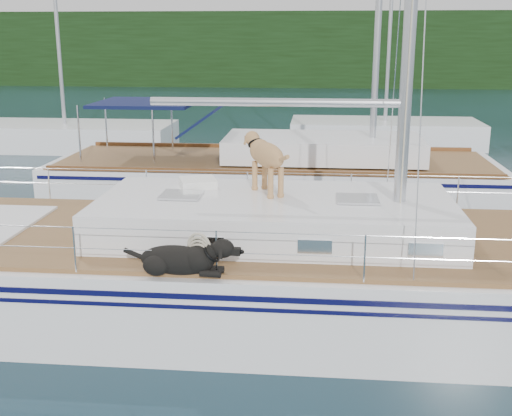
# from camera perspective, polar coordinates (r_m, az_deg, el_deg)

# --- Properties ---
(ground) EXTENTS (120.00, 120.00, 0.00)m
(ground) POSITION_cam_1_polar(r_m,az_deg,el_deg) (10.10, -2.97, -9.02)
(ground) COLOR black
(ground) RESTS_ON ground
(tree_line) EXTENTS (90.00, 3.00, 6.00)m
(tree_line) POSITION_cam_1_polar(r_m,az_deg,el_deg) (54.15, 4.11, 13.87)
(tree_line) COLOR black
(tree_line) RESTS_ON ground
(shore_bank) EXTENTS (92.00, 1.00, 1.20)m
(shore_bank) POSITION_cam_1_polar(r_m,az_deg,el_deg) (55.45, 4.10, 11.42)
(shore_bank) COLOR #595147
(shore_bank) RESTS_ON ground
(main_sailboat) EXTENTS (12.00, 3.97, 14.01)m
(main_sailboat) POSITION_cam_1_polar(r_m,az_deg,el_deg) (9.83, -2.49, -5.45)
(main_sailboat) COLOR white
(main_sailboat) RESTS_ON ground
(neighbor_sailboat) EXTENTS (11.00, 3.50, 13.30)m
(neighbor_sailboat) POSITION_cam_1_polar(r_m,az_deg,el_deg) (16.14, 2.01, 2.57)
(neighbor_sailboat) COLOR white
(neighbor_sailboat) RESTS_ON ground
(bg_boat_west) EXTENTS (8.00, 3.00, 11.65)m
(bg_boat_west) POSITION_cam_1_polar(r_m,az_deg,el_deg) (25.22, -16.56, 6.09)
(bg_boat_west) COLOR white
(bg_boat_west) RESTS_ON ground
(bg_boat_center) EXTENTS (7.20, 3.00, 11.65)m
(bg_boat_center) POSITION_cam_1_polar(r_m,az_deg,el_deg) (25.52, 11.35, 6.53)
(bg_boat_center) COLOR white
(bg_boat_center) RESTS_ON ground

